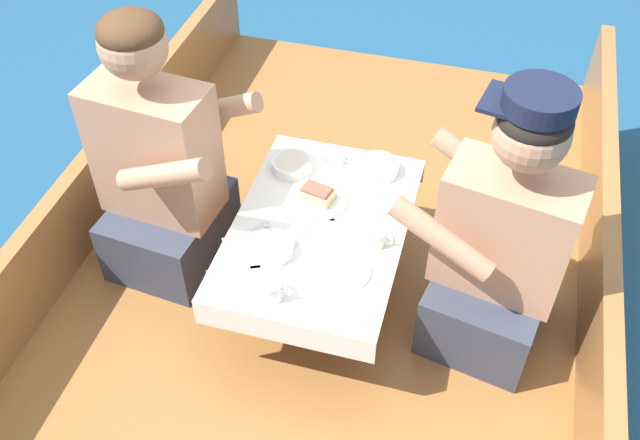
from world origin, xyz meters
name	(u,v)px	position (x,y,z in m)	size (l,w,h in m)	color
ground_plane	(327,324)	(0.00, 0.00, 0.00)	(60.00, 60.00, 0.00)	navy
boat_deck	(328,298)	(0.00, 0.00, 0.17)	(1.94, 3.04, 0.34)	brown
gunwale_port	(94,191)	(-0.94, 0.00, 0.51)	(0.06, 3.04, 0.34)	#936033
gunwale_starboard	(598,292)	(0.94, 0.00, 0.51)	(0.06, 3.04, 0.34)	#936033
cockpit_table	(320,232)	(0.00, -0.11, 0.66)	(0.57, 0.84, 0.35)	#B2B2B7
person_port	(160,171)	(-0.58, -0.08, 0.76)	(0.55, 0.48, 1.01)	#333847
person_starboard	(500,246)	(0.58, -0.11, 0.75)	(0.58, 0.52, 0.99)	#333847
plate_sandwich	(317,200)	(-0.04, -0.01, 0.70)	(0.22, 0.22, 0.01)	white
plate_bread	(345,271)	(0.13, -0.29, 0.70)	(0.16, 0.16, 0.01)	white
sandwich	(317,194)	(-0.04, -0.01, 0.73)	(0.13, 0.10, 0.05)	tan
bowl_port_near	(378,167)	(0.13, 0.20, 0.72)	(0.15, 0.15, 0.04)	white
bowl_starboard_near	(292,164)	(-0.17, 0.13, 0.72)	(0.15, 0.15, 0.04)	white
bowl_center_far	(272,247)	(-0.11, -0.28, 0.72)	(0.14, 0.14, 0.04)	white
coffee_cup_port	(272,289)	(-0.06, -0.45, 0.73)	(0.10, 0.07, 0.07)	white
coffee_cup_starboard	(375,237)	(0.19, -0.15, 0.72)	(0.10, 0.07, 0.05)	white
coffee_cup_center	(336,156)	(-0.03, 0.21, 0.72)	(0.09, 0.06, 0.05)	white
utensil_spoon_center	(254,229)	(-0.20, -0.19, 0.70)	(0.14, 0.12, 0.01)	silver
utensil_spoon_starboard	(306,228)	(-0.04, -0.15, 0.70)	(0.05, 0.17, 0.01)	silver
utensil_fork_port	(344,223)	(0.08, -0.09, 0.70)	(0.17, 0.02, 0.00)	silver
utensil_fork_starboard	(239,269)	(-0.19, -0.37, 0.70)	(0.16, 0.08, 0.00)	silver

